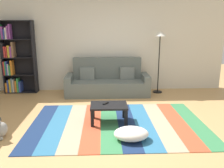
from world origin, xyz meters
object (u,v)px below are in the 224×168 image
at_px(couch, 107,82).
at_px(coffee_table, 109,108).
at_px(tv_remote, 106,103).
at_px(pouf, 131,134).
at_px(standing_lamp, 160,42).
at_px(dog, 0,129).
at_px(bookshelf, 15,60).

xyz_separation_m(couch, coffee_table, (-0.02, -1.97, -0.04)).
height_order(coffee_table, tv_remote, tv_remote).
xyz_separation_m(coffee_table, pouf, (0.35, -0.76, -0.19)).
distance_m(pouf, standing_lamp, 3.32).
bearing_deg(standing_lamp, dog, -141.53).
bearing_deg(standing_lamp, couch, -175.96).
xyz_separation_m(couch, bookshelf, (-2.57, 0.28, 0.61)).
relative_size(couch, bookshelf, 1.13).
relative_size(dog, standing_lamp, 0.23).
height_order(couch, coffee_table, couch).
xyz_separation_m(pouf, dog, (-2.22, 0.19, 0.05)).
height_order(coffee_table, standing_lamp, standing_lamp).
xyz_separation_m(pouf, standing_lamp, (1.11, 2.83, 1.33)).
xyz_separation_m(dog, tv_remote, (1.81, 0.63, 0.21)).
xyz_separation_m(standing_lamp, tv_remote, (-1.52, -2.01, -1.06)).
xyz_separation_m(couch, pouf, (0.33, -2.73, -0.22)).
bearing_deg(tv_remote, dog, -127.37).
xyz_separation_m(couch, tv_remote, (-0.08, -1.91, 0.04)).
height_order(pouf, standing_lamp, standing_lamp).
bearing_deg(coffee_table, pouf, -65.17).
bearing_deg(standing_lamp, coffee_table, -125.11).
distance_m(couch, pouf, 2.76).
bearing_deg(tv_remote, coffee_table, -11.84).
bearing_deg(dog, tv_remote, 19.26).
distance_m(dog, tv_remote, 1.93).
bearing_deg(pouf, tv_remote, 116.69).
xyz_separation_m(pouf, tv_remote, (-0.41, 0.82, 0.26)).
distance_m(pouf, dog, 2.23).
bearing_deg(pouf, coffee_table, 114.83).
bearing_deg(tv_remote, pouf, -29.94).
distance_m(pouf, tv_remote, 0.95).
bearing_deg(dog, bookshelf, 103.49).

